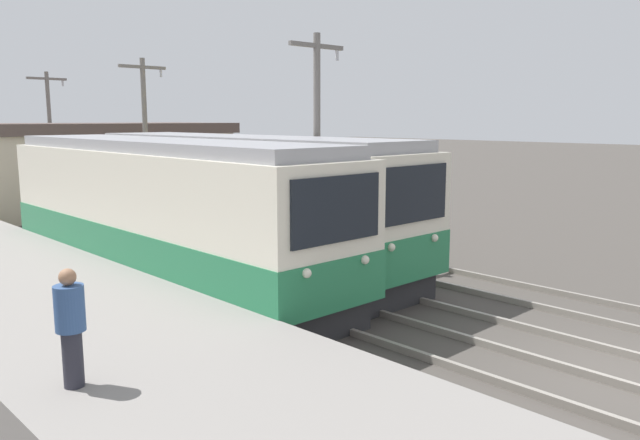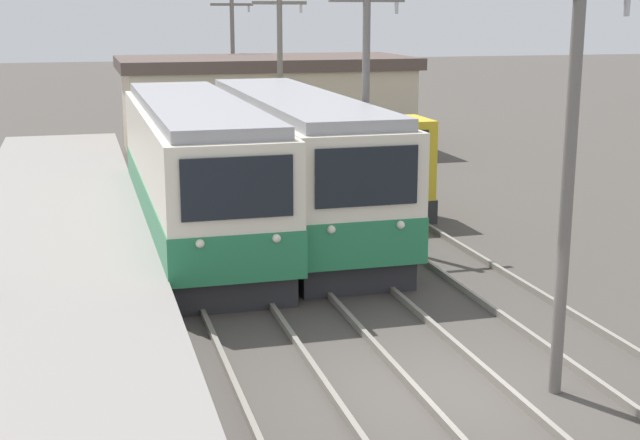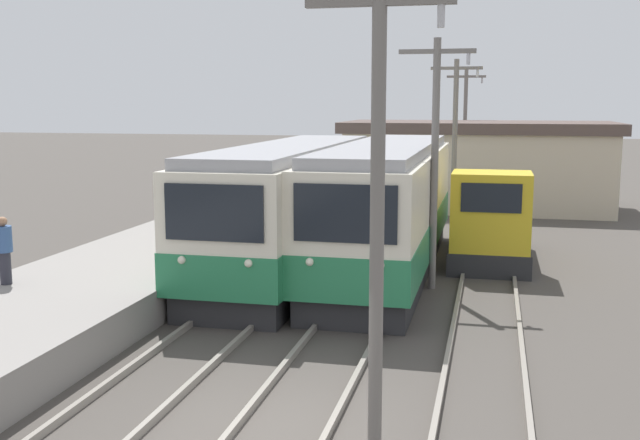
{
  "view_description": "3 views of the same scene",
  "coord_description": "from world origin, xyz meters",
  "px_view_note": "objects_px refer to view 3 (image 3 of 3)",
  "views": [
    {
      "loc": [
        -10.64,
        -3.49,
        4.32
      ],
      "look_at": [
        0.99,
        8.69,
        1.57
      ],
      "focal_mm": 35.0,
      "sensor_mm": 36.0,
      "label": 1
    },
    {
      "loc": [
        -5.56,
        -12.47,
        6.07
      ],
      "look_at": [
        -0.25,
        6.94,
        1.32
      ],
      "focal_mm": 50.0,
      "sensor_mm": 36.0,
      "label": 2
    },
    {
      "loc": [
        3.22,
        -10.48,
        5.03
      ],
      "look_at": [
        -1.2,
        8.57,
        1.94
      ],
      "focal_mm": 42.0,
      "sensor_mm": 36.0,
      "label": 3
    }
  ],
  "objects_px": {
    "commuter_train_center": "(387,213)",
    "catenary_mast_mid": "(435,154)",
    "catenary_mast_distant": "(465,128)",
    "shunting_locomotive": "(490,224)",
    "person_on_platform": "(4,248)",
    "commuter_train_left": "(292,213)",
    "catenary_mast_near": "(378,204)",
    "catenary_mast_far": "(455,137)"
  },
  "relations": [
    {
      "from": "shunting_locomotive",
      "to": "catenary_mast_distant",
      "type": "distance_m",
      "value": 16.35
    },
    {
      "from": "commuter_train_center",
      "to": "catenary_mast_mid",
      "type": "relative_size",
      "value": 1.92
    },
    {
      "from": "catenary_mast_far",
      "to": "catenary_mast_mid",
      "type": "bearing_deg",
      "value": -90.0
    },
    {
      "from": "commuter_train_center",
      "to": "catenary_mast_far",
      "type": "bearing_deg",
      "value": 79.75
    },
    {
      "from": "commuter_train_left",
      "to": "commuter_train_center",
      "type": "relative_size",
      "value": 1.0
    },
    {
      "from": "commuter_train_center",
      "to": "shunting_locomotive",
      "type": "xyz_separation_m",
      "value": [
        3.0,
        2.27,
        -0.56
      ]
    },
    {
      "from": "commuter_train_center",
      "to": "catenary_mast_near",
      "type": "xyz_separation_m",
      "value": [
        1.51,
        -11.7,
        1.89
      ]
    },
    {
      "from": "commuter_train_center",
      "to": "catenary_mast_near",
      "type": "height_order",
      "value": "catenary_mast_near"
    },
    {
      "from": "commuter_train_left",
      "to": "catenary_mast_near",
      "type": "xyz_separation_m",
      "value": [
        4.31,
        -11.29,
        1.9
      ]
    },
    {
      "from": "catenary_mast_near",
      "to": "catenary_mast_distant",
      "type": "relative_size",
      "value": 1.0
    },
    {
      "from": "commuter_train_center",
      "to": "catenary_mast_distant",
      "type": "height_order",
      "value": "catenary_mast_distant"
    },
    {
      "from": "catenary_mast_mid",
      "to": "person_on_platform",
      "type": "distance_m",
      "value": 10.92
    },
    {
      "from": "catenary_mast_mid",
      "to": "catenary_mast_far",
      "type": "height_order",
      "value": "same"
    },
    {
      "from": "commuter_train_center",
      "to": "catenary_mast_distant",
      "type": "distance_m",
      "value": 18.52
    },
    {
      "from": "commuter_train_left",
      "to": "shunting_locomotive",
      "type": "relative_size",
      "value": 2.21
    },
    {
      "from": "catenary_mast_distant",
      "to": "person_on_platform",
      "type": "bearing_deg",
      "value": -110.3
    },
    {
      "from": "commuter_train_center",
      "to": "catenary_mast_distant",
      "type": "bearing_deg",
      "value": 85.3
    },
    {
      "from": "catenary_mast_distant",
      "to": "person_on_platform",
      "type": "xyz_separation_m",
      "value": [
        -9.36,
        -25.32,
        -1.94
      ]
    },
    {
      "from": "catenary_mast_mid",
      "to": "catenary_mast_distant",
      "type": "height_order",
      "value": "same"
    },
    {
      "from": "catenary_mast_far",
      "to": "commuter_train_left",
      "type": "bearing_deg",
      "value": -116.22
    },
    {
      "from": "commuter_train_center",
      "to": "person_on_platform",
      "type": "distance_m",
      "value": 10.5
    },
    {
      "from": "commuter_train_center",
      "to": "catenary_mast_distant",
      "type": "relative_size",
      "value": 1.92
    },
    {
      "from": "commuter_train_center",
      "to": "catenary_mast_mid",
      "type": "xyz_separation_m",
      "value": [
        1.51,
        -1.68,
        1.89
      ]
    },
    {
      "from": "catenary_mast_mid",
      "to": "person_on_platform",
      "type": "bearing_deg",
      "value": -150.58
    },
    {
      "from": "shunting_locomotive",
      "to": "catenary_mast_distant",
      "type": "relative_size",
      "value": 0.87
    },
    {
      "from": "catenary_mast_mid",
      "to": "catenary_mast_far",
      "type": "relative_size",
      "value": 1.0
    },
    {
      "from": "person_on_platform",
      "to": "shunting_locomotive",
      "type": "bearing_deg",
      "value": 40.36
    },
    {
      "from": "catenary_mast_distant",
      "to": "catenary_mast_near",
      "type": "bearing_deg",
      "value": -90.0
    },
    {
      "from": "catenary_mast_distant",
      "to": "shunting_locomotive",
      "type": "bearing_deg",
      "value": -84.7
    },
    {
      "from": "commuter_train_center",
      "to": "catenary_mast_mid",
      "type": "bearing_deg",
      "value": -48.05
    },
    {
      "from": "shunting_locomotive",
      "to": "catenary_mast_mid",
      "type": "relative_size",
      "value": 0.87
    },
    {
      "from": "commuter_train_center",
      "to": "shunting_locomotive",
      "type": "distance_m",
      "value": 3.8
    },
    {
      "from": "commuter_train_center",
      "to": "catenary_mast_near",
      "type": "relative_size",
      "value": 1.92
    },
    {
      "from": "commuter_train_left",
      "to": "commuter_train_center",
      "type": "xyz_separation_m",
      "value": [
        2.8,
        0.41,
        0.01
      ]
    },
    {
      "from": "commuter_train_left",
      "to": "catenary_mast_near",
      "type": "relative_size",
      "value": 1.92
    },
    {
      "from": "catenary_mast_distant",
      "to": "person_on_platform",
      "type": "distance_m",
      "value": 27.07
    },
    {
      "from": "commuter_train_left",
      "to": "person_on_platform",
      "type": "bearing_deg",
      "value": -127.66
    },
    {
      "from": "catenary_mast_near",
      "to": "catenary_mast_mid",
      "type": "xyz_separation_m",
      "value": [
        0.0,
        10.02,
        0.0
      ]
    },
    {
      "from": "commuter_train_left",
      "to": "catenary_mast_far",
      "type": "xyz_separation_m",
      "value": [
        4.31,
        8.75,
        1.9
      ]
    },
    {
      "from": "commuter_train_left",
      "to": "catenary_mast_near",
      "type": "bearing_deg",
      "value": -69.11
    },
    {
      "from": "catenary_mast_near",
      "to": "catenary_mast_distant",
      "type": "bearing_deg",
      "value": 90.0
    },
    {
      "from": "commuter_train_center",
      "to": "catenary_mast_near",
      "type": "distance_m",
      "value": 11.94
    }
  ]
}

